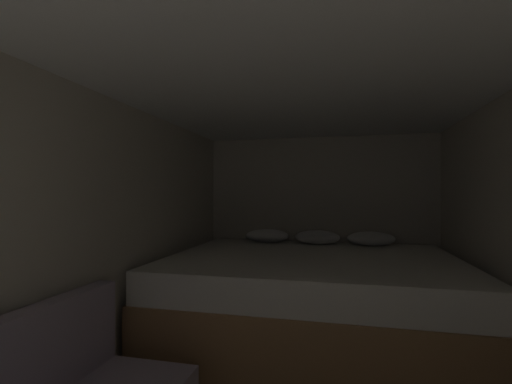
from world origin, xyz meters
The scene contains 4 objects.
wall_back centered at (0.00, 3.87, 1.04)m, with size 2.76×0.05×2.07m, color beige.
wall_left centered at (-1.36, 1.54, 1.04)m, with size 0.05×4.61×2.07m, color beige.
ceiling_slab centered at (0.00, 1.54, 2.10)m, with size 2.76×4.61×0.05m, color white.
bed centered at (0.00, 2.81, 0.42)m, with size 2.54×1.99×0.99m.
Camera 1 is at (0.25, -0.45, 1.39)m, focal length 24.95 mm.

